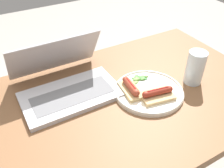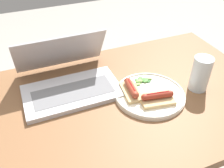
# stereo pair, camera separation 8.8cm
# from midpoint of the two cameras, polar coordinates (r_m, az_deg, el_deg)

# --- Properties ---
(desk) EXTENTS (1.30, 0.71, 0.72)m
(desk) POSITION_cam_midpoint_polar(r_m,az_deg,el_deg) (0.95, -4.43, -8.28)
(desk) COLOR brown
(desk) RESTS_ON ground_plane
(laptop) EXTENTS (0.36, 0.30, 0.19)m
(laptop) POSITION_cam_midpoint_polar(r_m,az_deg,el_deg) (0.95, -13.02, 0.12)
(laptop) COLOR #B7B7BC
(laptop) RESTS_ON desk
(plate) EXTENTS (0.26, 0.26, 0.02)m
(plate) POSITION_cam_midpoint_polar(r_m,az_deg,el_deg) (0.94, 5.70, -1.78)
(plate) COLOR silver
(plate) RESTS_ON desk
(sausage_toast_left) EXTENTS (0.13, 0.09, 0.04)m
(sausage_toast_left) POSITION_cam_midpoint_polar(r_m,az_deg,el_deg) (0.90, 7.57, -2.42)
(sausage_toast_left) COLOR tan
(sausage_toast_left) RESTS_ON plate
(sausage_toast_middle) EXTENTS (0.07, 0.12, 0.04)m
(sausage_toast_middle) POSITION_cam_midpoint_polar(r_m,az_deg,el_deg) (0.91, 1.54, -1.07)
(sausage_toast_middle) COLOR tan
(sausage_toast_middle) RESTS_ON plate
(salad_pile) EXTENTS (0.08, 0.05, 0.01)m
(salad_pile) POSITION_cam_midpoint_polar(r_m,az_deg,el_deg) (0.99, 3.72, 1.20)
(salad_pile) COLOR #4C8E3D
(salad_pile) RESTS_ON plate
(drinking_glass) EXTENTS (0.07, 0.07, 0.13)m
(drinking_glass) POSITION_cam_midpoint_polar(r_m,az_deg,el_deg) (0.99, 16.10, 3.54)
(drinking_glass) COLOR silver
(drinking_glass) RESTS_ON desk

